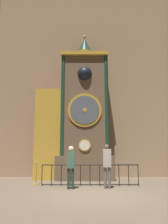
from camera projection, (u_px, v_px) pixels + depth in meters
name	position (u px, v px, depth m)	size (l,w,h in m)	color
ground_plane	(93.00, 196.00, 7.68)	(28.00, 28.00, 0.00)	brown
cathedral_back_wall	(87.00, 65.00, 14.51)	(24.00, 0.32, 14.36)	#997A5B
clock_tower	(76.00, 117.00, 12.64)	(4.36, 1.85, 8.64)	brown
railing_fence	(89.00, 174.00, 9.91)	(4.41, 0.05, 0.95)	black
visitor_near	(70.00, 163.00, 9.14)	(0.35, 0.24, 1.75)	#213427
visitor_far	(106.00, 162.00, 9.26)	(0.35, 0.23, 1.82)	#58554F
stanchion_post	(35.00, 177.00, 10.15)	(0.28, 0.28, 1.06)	#B28E33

